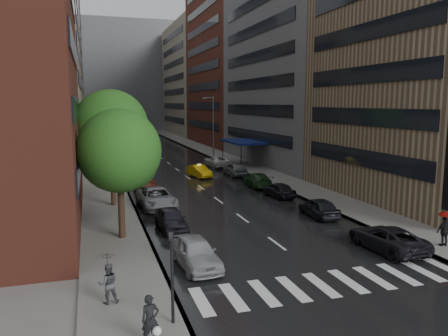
# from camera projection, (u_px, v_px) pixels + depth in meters

# --- Properties ---
(ground) EXTENTS (220.00, 220.00, 0.00)m
(ground) POSITION_uv_depth(u_px,v_px,m) (310.00, 268.00, 21.81)
(ground) COLOR gray
(ground) RESTS_ON ground
(road) EXTENTS (14.00, 140.00, 0.01)m
(road) POSITION_uv_depth(u_px,v_px,m) (157.00, 155.00, 69.03)
(road) COLOR black
(road) RESTS_ON ground
(sidewalk_left) EXTENTS (4.00, 140.00, 0.15)m
(sidewalk_left) POSITION_uv_depth(u_px,v_px,m) (98.00, 157.00, 66.38)
(sidewalk_left) COLOR gray
(sidewalk_left) RESTS_ON ground
(sidewalk_right) EXTENTS (4.00, 140.00, 0.15)m
(sidewalk_right) POSITION_uv_depth(u_px,v_px,m) (212.00, 153.00, 71.67)
(sidewalk_right) COLOR gray
(sidewalk_right) RESTS_ON ground
(crosswalk) EXTENTS (13.15, 2.80, 0.01)m
(crosswalk) POSITION_uv_depth(u_px,v_px,m) (335.00, 283.00, 19.98)
(crosswalk) COLOR silver
(crosswalk) RESTS_ON ground
(buildings_left) EXTENTS (8.00, 108.00, 38.00)m
(buildings_left) POSITION_uv_depth(u_px,v_px,m) (54.00, 54.00, 70.57)
(buildings_left) COLOR maroon
(buildings_left) RESTS_ON ground
(buildings_right) EXTENTS (8.05, 109.10, 36.00)m
(buildings_right) POSITION_uv_depth(u_px,v_px,m) (234.00, 64.00, 77.54)
(buildings_right) COLOR #937A5B
(buildings_right) RESTS_ON ground
(building_far) EXTENTS (40.00, 14.00, 32.00)m
(building_far) POSITION_uv_depth(u_px,v_px,m) (122.00, 77.00, 130.89)
(building_far) COLOR slate
(building_far) RESTS_ON ground
(tree_near) EXTENTS (4.94, 4.94, 7.88)m
(tree_near) POSITION_uv_depth(u_px,v_px,m) (119.00, 151.00, 25.54)
(tree_near) COLOR #382619
(tree_near) RESTS_ON ground
(tree_mid) EXTENTS (5.79, 5.79, 9.23)m
(tree_mid) POSITION_uv_depth(u_px,v_px,m) (111.00, 127.00, 33.71)
(tree_mid) COLOR #382619
(tree_mid) RESTS_ON ground
(tree_far) EXTENTS (5.68, 5.68, 9.06)m
(tree_far) POSITION_uv_depth(u_px,v_px,m) (103.00, 120.00, 51.38)
(tree_far) COLOR #382619
(tree_far) RESTS_ON ground
(taxi) EXTENTS (2.21, 4.23, 1.33)m
(taxi) POSITION_uv_depth(u_px,v_px,m) (199.00, 171.00, 48.46)
(taxi) COLOR yellow
(taxi) RESTS_ON ground
(parked_cars_left) EXTENTS (2.87, 24.65, 1.57)m
(parked_cars_left) POSITION_uv_depth(u_px,v_px,m) (161.00, 205.00, 32.05)
(parked_cars_left) COLOR #99999E
(parked_cars_left) RESTS_ON ground
(parked_cars_right) EXTENTS (2.75, 38.99, 1.50)m
(parked_cars_right) POSITION_uv_depth(u_px,v_px,m) (264.00, 183.00, 41.22)
(parked_cars_right) COLOR black
(parked_cars_right) RESTS_ON ground
(ped_bag_walker) EXTENTS (0.70, 0.51, 1.69)m
(ped_bag_walker) POSITION_uv_depth(u_px,v_px,m) (151.00, 320.00, 14.61)
(ped_bag_walker) COLOR black
(ped_bag_walker) RESTS_ON sidewalk_left
(ped_black_umbrella) EXTENTS (0.96, 0.98, 2.09)m
(ped_black_umbrella) POSITION_uv_depth(u_px,v_px,m) (108.00, 274.00, 17.50)
(ped_black_umbrella) COLOR #424347
(ped_black_umbrella) RESTS_ON sidewalk_left
(ped_red_umbrella) EXTENTS (1.02, 0.82, 2.01)m
(ped_red_umbrella) POSITION_uv_depth(u_px,v_px,m) (445.00, 226.00, 24.58)
(ped_red_umbrella) COLOR black
(ped_red_umbrella) RESTS_ON sidewalk_right
(traffic_light) EXTENTS (0.18, 0.15, 3.45)m
(traffic_light) POSITION_uv_depth(u_px,v_px,m) (172.00, 269.00, 15.79)
(traffic_light) COLOR black
(traffic_light) RESTS_ON sidewalk_left
(street_lamp_left) EXTENTS (1.74, 0.22, 9.00)m
(street_lamp_left) POSITION_uv_depth(u_px,v_px,m) (113.00, 134.00, 47.16)
(street_lamp_left) COLOR gray
(street_lamp_left) RESTS_ON sidewalk_left
(street_lamp_right) EXTENTS (1.74, 0.22, 9.00)m
(street_lamp_right) POSITION_uv_depth(u_px,v_px,m) (213.00, 125.00, 65.86)
(street_lamp_right) COLOR gray
(street_lamp_right) RESTS_ON sidewalk_right
(awning) EXTENTS (4.00, 8.00, 3.12)m
(awning) POSITION_uv_depth(u_px,v_px,m) (243.00, 142.00, 57.04)
(awning) COLOR navy
(awning) RESTS_ON sidewalk_right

